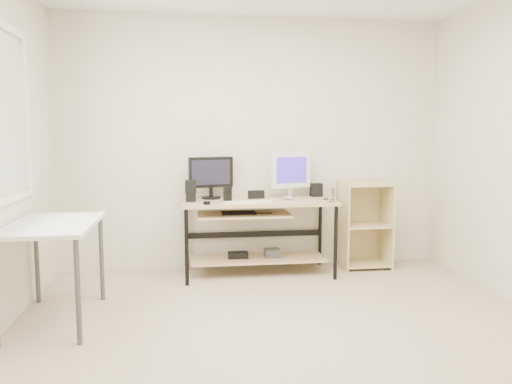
{
  "coord_description": "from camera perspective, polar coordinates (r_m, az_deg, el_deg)",
  "views": [
    {
      "loc": [
        -0.69,
        -3.19,
        1.39
      ],
      "look_at": [
        -0.07,
        1.3,
        0.87
      ],
      "focal_mm": 35.0,
      "sensor_mm": 36.0,
      "label": 1
    }
  ],
  "objects": [
    {
      "name": "room",
      "position": [
        3.27,
        1.86,
        5.22
      ],
      "size": [
        4.01,
        4.01,
        2.62
      ],
      "color": "#B7A88D",
      "rests_on": "ground"
    },
    {
      "name": "desk",
      "position": [
        4.96,
        -0.03,
        -3.36
      ],
      "size": [
        1.5,
        0.65,
        0.75
      ],
      "color": "tan",
      "rests_on": "ground"
    },
    {
      "name": "side_table",
      "position": [
        3.98,
        -22.18,
        -4.4
      ],
      "size": [
        0.6,
        1.0,
        0.75
      ],
      "color": "white",
      "rests_on": "ground"
    },
    {
      "name": "shelf_unit",
      "position": [
        5.41,
        12.19,
        -3.61
      ],
      "size": [
        0.5,
        0.4,
        0.9
      ],
      "color": "#D7C586",
      "rests_on": "ground"
    },
    {
      "name": "black_monitor",
      "position": [
        5.04,
        -5.17,
        1.97
      ],
      "size": [
        0.46,
        0.19,
        0.42
      ],
      "rotation": [
        0.0,
        0.0,
        0.29
      ],
      "color": "black",
      "rests_on": "desk"
    },
    {
      "name": "white_imac",
      "position": [
        5.13,
        4.04,
        2.4
      ],
      "size": [
        0.43,
        0.19,
        0.47
      ],
      "rotation": [
        0.0,
        0.0,
        0.34
      ],
      "color": "silver",
      "rests_on": "desk"
    },
    {
      "name": "keyboard",
      "position": [
        4.75,
        -0.99,
        -1.13
      ],
      "size": [
        0.46,
        0.2,
        0.02
      ],
      "primitive_type": "cube",
      "rotation": [
        0.0,
        0.0,
        0.18
      ],
      "color": "white",
      "rests_on": "desk"
    },
    {
      "name": "mouse",
      "position": [
        4.98,
        3.74,
        -0.65
      ],
      "size": [
        0.1,
        0.13,
        0.04
      ],
      "primitive_type": "ellipsoid",
      "rotation": [
        0.0,
        0.0,
        0.21
      ],
      "color": "#AEAEB3",
      "rests_on": "desk"
    },
    {
      "name": "center_speaker",
      "position": [
        5.07,
        0.02,
        -0.28
      ],
      "size": [
        0.17,
        0.08,
        0.08
      ],
      "primitive_type": "cube",
      "rotation": [
        0.0,
        0.0,
        0.06
      ],
      "color": "black",
      "rests_on": "desk"
    },
    {
      "name": "speaker_left",
      "position": [
        4.87,
        -7.48,
        0.2
      ],
      "size": [
        0.11,
        0.11,
        0.21
      ],
      "rotation": [
        0.0,
        0.0,
        0.05
      ],
      "color": "black",
      "rests_on": "desk"
    },
    {
      "name": "speaker_right",
      "position": [
        5.27,
        6.9,
        0.24
      ],
      "size": [
        0.12,
        0.12,
        0.14
      ],
      "primitive_type": "cube",
      "rotation": [
        0.0,
        0.0,
        0.01
      ],
      "color": "black",
      "rests_on": "desk"
    },
    {
      "name": "audio_controller",
      "position": [
        4.83,
        -3.26,
        -0.25
      ],
      "size": [
        0.08,
        0.07,
        0.15
      ],
      "primitive_type": "cube",
      "rotation": [
        0.0,
        0.0,
        0.43
      ],
      "color": "black",
      "rests_on": "desk"
    },
    {
      "name": "volume_puck",
      "position": [
        4.65,
        -5.65,
        -1.25
      ],
      "size": [
        0.07,
        0.07,
        0.03
      ],
      "primitive_type": "cylinder",
      "rotation": [
        0.0,
        0.0,
        0.0
      ],
      "color": "black",
      "rests_on": "desk"
    },
    {
      "name": "smartphone",
      "position": [
        5.05,
        8.09,
        -0.78
      ],
      "size": [
        0.1,
        0.13,
        0.01
      ],
      "primitive_type": "cube",
      "rotation": [
        0.0,
        0.0,
        -0.36
      ],
      "color": "black",
      "rests_on": "desk"
    },
    {
      "name": "coaster",
      "position": [
        4.85,
        8.57,
        -1.11
      ],
      "size": [
        0.09,
        0.09,
        0.01
      ],
      "primitive_type": "cylinder",
      "rotation": [
        0.0,
        0.0,
        0.07
      ],
      "color": "olive",
      "rests_on": "desk"
    },
    {
      "name": "drinking_glass",
      "position": [
        4.84,
        8.59,
        -0.32
      ],
      "size": [
        0.07,
        0.07,
        0.13
      ],
      "primitive_type": "cylinder",
      "rotation": [
        0.0,
        0.0,
        0.07
      ],
      "color": "white",
      "rests_on": "coaster"
    }
  ]
}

